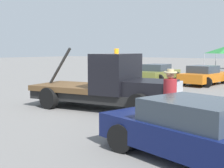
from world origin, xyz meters
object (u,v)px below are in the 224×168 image
person_near_truck (170,94)px  parked_car_orange (204,75)px  parked_car_olive (158,73)px  tow_truck (110,86)px  foreground_car (204,133)px

person_near_truck → parked_car_orange: (-3.66, 12.56, -0.44)m
parked_car_olive → person_near_truck: bearing=-153.5°
tow_truck → foreground_car: 6.38m
tow_truck → foreground_car: tow_truck is taller
foreground_car → parked_car_orange: bearing=124.1°
person_near_truck → parked_car_orange: bearing=175.4°
tow_truck → parked_car_orange: size_ratio=1.41×
parked_car_olive → parked_car_orange: 3.71m
tow_truck → person_near_truck: 3.72m
foreground_car → parked_car_olive: (-9.22, 14.84, -0.00)m
foreground_car → person_near_truck: 2.84m
person_near_truck → parked_car_olive: bearing=-170.8°
tow_truck → person_near_truck: tow_truck is taller
person_near_truck → parked_car_olive: (-7.37, 12.74, -0.44)m
tow_truck → foreground_car: size_ratio=1.19×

